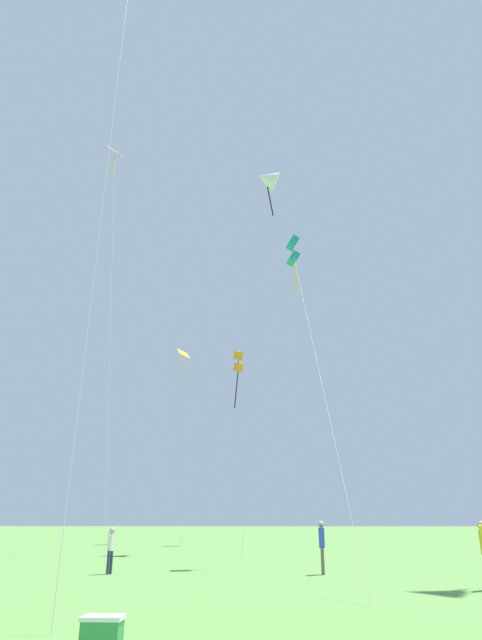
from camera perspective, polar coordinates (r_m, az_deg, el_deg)
name	(u,v)px	position (r m, az deg, el deg)	size (l,w,h in m)	color
kite_black_large	(114,171)	(41.09, -13.05, 14.83)	(4.58, 8.96, 27.66)	black
kite_white_distant	(267,180)	(43.66, 2.76, 14.40)	(2.68, 8.81, 27.59)	white
kite_yellow_diamond	(183,363)	(50.83, -6.05, -4.49)	(1.77, 5.76, 16.86)	yellow
kite_orange_box	(238,363)	(47.69, -0.30, -4.55)	(4.35, 4.90, 15.73)	orange
kite_teal_box	(293,252)	(28.12, 5.45, 7.02)	(1.18, 12.15, 15.48)	teal
person_child_small	(111,546)	(21.42, -13.39, -21.90)	(0.28, 0.47, 1.52)	#2D3351
person_near_tree	(322,542)	(20.93, 8.41, -21.88)	(0.24, 0.56, 1.75)	#665B4C
picnic_cooler	(102,632)	(9.38, -14.28, -28.96)	(0.60, 0.40, 0.44)	#2D8C47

